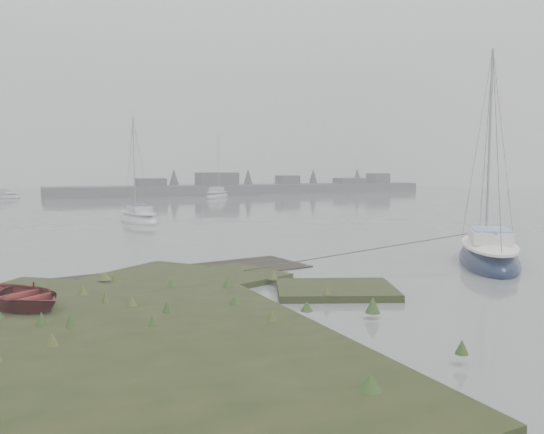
% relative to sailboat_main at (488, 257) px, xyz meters
% --- Properties ---
extents(ground, '(160.00, 160.00, 0.00)m').
position_rel_sailboat_main_xyz_m(ground, '(-8.67, 29.01, -0.28)').
color(ground, slate).
rests_on(ground, ground).
extents(far_shoreline, '(60.00, 8.00, 4.15)m').
position_rel_sailboat_main_xyz_m(far_shoreline, '(18.18, 60.91, 0.57)').
color(far_shoreline, '#4C4F51').
rests_on(far_shoreline, ground).
extents(sailboat_main, '(5.90, 6.29, 9.17)m').
position_rel_sailboat_main_xyz_m(sailboat_main, '(0.00, 0.00, 0.00)').
color(sailboat_main, '#0E1832').
rests_on(sailboat_main, ground).
extents(sailboat_white, '(2.43, 5.86, 8.05)m').
position_rel_sailboat_main_xyz_m(sailboat_white, '(-8.60, 23.07, -0.03)').
color(sailboat_white, white).
rests_on(sailboat_white, ground).
extents(sailboat_far_b, '(5.75, 6.36, 9.14)m').
position_rel_sailboat_main_xyz_m(sailboat_far_b, '(8.09, 51.43, -0.00)').
color(sailboat_far_b, '#AAAEB3').
rests_on(sailboat_far_b, ground).
extents(dinghy, '(3.28, 3.58, 0.61)m').
position_rel_sailboat_main_xyz_m(dinghy, '(-16.72, 0.01, 0.24)').
color(dinghy, '#5E1211').
rests_on(dinghy, marsh_bank).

